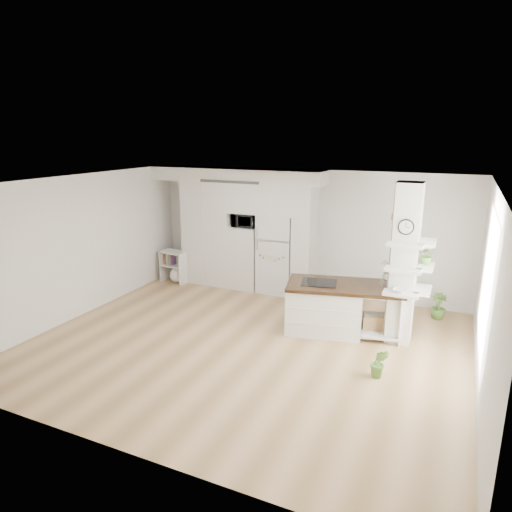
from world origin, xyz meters
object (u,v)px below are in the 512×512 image
Objects in this scene: refrigerator at (277,254)px; kitchen_island at (331,306)px; bookshelf at (175,269)px; floor_plant_a at (379,363)px.

refrigerator is 2.33m from kitchen_island.
bookshelf is 1.61× the size of floor_plant_a.
floor_plant_a is at bearing -46.49° from refrigerator.
bookshelf is (-4.10, 1.20, -0.14)m from kitchen_island.
bookshelf is 5.76m from floor_plant_a.
bookshelf is at bearing -171.08° from refrigerator.
floor_plant_a is (5.18, -2.50, -0.09)m from bookshelf.
refrigerator is at bearing 123.49° from kitchen_island.
refrigerator reaches higher than floor_plant_a.
bookshelf is at bearing 150.89° from kitchen_island.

